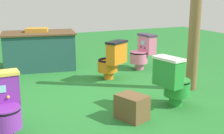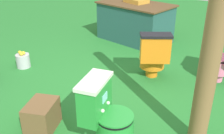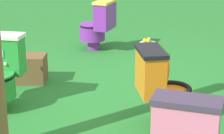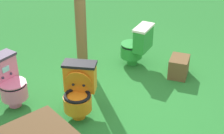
% 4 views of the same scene
% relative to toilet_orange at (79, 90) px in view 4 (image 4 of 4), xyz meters
% --- Properties ---
extents(ground, '(14.00, 14.00, 0.00)m').
position_rel_toilet_orange_xyz_m(ground, '(-0.46, -0.59, -0.37)').
color(ground, '#26752D').
extents(toilet_orange, '(0.60, 0.63, 0.73)m').
position_rel_toilet_orange_xyz_m(toilet_orange, '(0.00, 0.00, 0.00)').
color(toilet_orange, orange).
rests_on(toilet_orange, ground).
extents(toilet_green, '(0.57, 0.50, 0.73)m').
position_rel_toilet_orange_xyz_m(toilet_green, '(0.22, -1.58, -0.00)').
color(toilet_green, green).
rests_on(toilet_green, ground).
extents(toilet_pink, '(0.52, 0.45, 0.73)m').
position_rel_toilet_orange_xyz_m(toilet_pink, '(0.91, 0.45, -0.00)').
color(toilet_pink, pink).
rests_on(toilet_pink, ground).
extents(wooden_post, '(0.18, 0.18, 2.23)m').
position_rel_toilet_orange_xyz_m(wooden_post, '(0.97, -1.06, 0.74)').
color(wooden_post, brown).
rests_on(wooden_post, ground).
extents(small_crate, '(0.40, 0.46, 0.32)m').
position_rel_toilet_orange_xyz_m(small_crate, '(-0.51, -1.73, -0.21)').
color(small_crate, brown).
rests_on(small_crate, ground).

